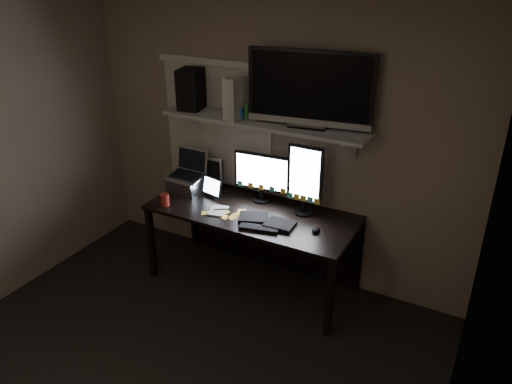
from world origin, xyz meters
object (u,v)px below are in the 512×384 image
Objects in this scene: monitor_landscape at (262,177)px; tv at (310,89)px; game_console at (239,97)px; speaker at (191,89)px; monitor_portrait at (305,180)px; mouse at (316,229)px; laptop at (185,172)px; keyboard at (266,221)px; cup at (165,200)px; tablet at (213,187)px; desk at (258,223)px.

tv reaches higher than monitor_landscape.
speaker is (-0.50, 0.02, 0.00)m from game_console.
monitor_portrait is 1.77× the size of game_console.
mouse is at bearing -0.92° from game_console.
game_console is at bearing 176.73° from tv.
monitor_landscape is 1.37× the size of laptop.
monitor_landscape is at bearing 173.19° from tv.
speaker is at bearing 173.44° from tv.
mouse is (0.63, -0.29, -0.21)m from monitor_landscape.
keyboard is 0.97m from laptop.
monitor_portrait is 1.63× the size of laptop.
game_console reaches higher than monitor_portrait.
game_console is at bearing 41.71° from cup.
monitor_portrait is 0.62× the size of tv.
tablet is at bearing 1.97° from laptop.
cup is at bearing 175.68° from mouse.
mouse is 1.35m from cup.
monitor_portrait reaches higher than desk.
monitor_landscape is at bearing 100.57° from desk.
monitor_portrait is at bearing 21.77° from cup.
monitor_portrait is at bearing 15.87° from game_console.
laptop reaches higher than tablet.
monitor_landscape is 0.87m from cup.
game_console is (-0.22, 0.06, 1.10)m from desk.
keyboard is 0.68m from tablet.
laptop is at bearing 155.76° from keyboard.
monitor_landscape reaches higher than cup.
game_console is (-0.61, -0.05, -0.13)m from tv.
keyboard is 4.54× the size of cup.
desk is 5.22× the size of game_console.
monitor_portrait is 5.64× the size of cup.
game_console reaches higher than cup.
game_console is at bearing -173.24° from monitor_landscape.
monitor_landscape is 1.05× the size of keyboard.
speaker reaches higher than monitor_portrait.
monitor_landscape is at bearing 34.82° from cup.
laptop is at bearing -179.57° from tv.
cup is 1.10m from game_console.
monitor_landscape is 0.73m from laptop.
tv is at bearing 8.79° from laptop.
cup is 0.11× the size of tv.
monitor_landscape is 1.46× the size of speaker.
monitor_portrait is at bearing -13.39° from speaker.
laptop is at bearing 161.54° from mouse.
laptop is 1.09× the size of game_console.
game_console is (-0.62, -0.00, 0.62)m from monitor_portrait.
keyboard is at bearing -62.12° from monitor_landscape.
monitor_portrait reaches higher than mouse.
tv reaches higher than keyboard.
monitor_portrait is 1.24× the size of keyboard.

